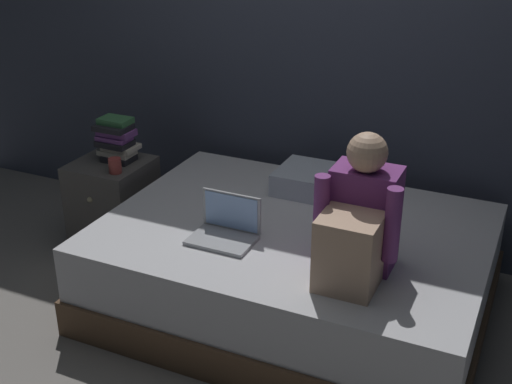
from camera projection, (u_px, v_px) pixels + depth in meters
The scene contains 9 objects.
ground_plane at pixel (236, 327), 3.52m from camera, with size 8.00×8.00×0.00m, color gray.
wall_back at pixel (324, 28), 3.95m from camera, with size 5.60×0.10×2.70m, color #383D4C.
bed at pixel (294, 268), 3.59m from camera, with size 2.00×1.50×0.50m.
nightstand at pixel (114, 204), 4.22m from camera, with size 0.44×0.46×0.57m.
person_sitting at pixel (359, 223), 2.96m from camera, with size 0.39×0.44×0.66m.
laptop at pixel (226, 228), 3.34m from camera, with size 0.32×0.23×0.22m.
pillow at pixel (326, 183), 3.83m from camera, with size 0.56×0.36×0.13m, color silver.
book_stack at pixel (116, 140), 4.08m from camera, with size 0.23×0.18×0.27m.
mug at pixel (115, 166), 3.94m from camera, with size 0.08×0.08×0.09m, color #933833.
Camera 1 is at (1.31, -2.60, 2.11)m, focal length 46.99 mm.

